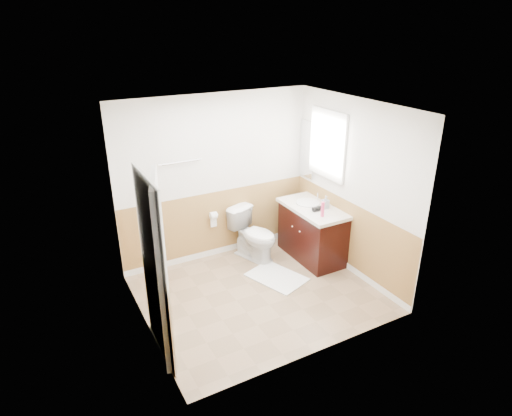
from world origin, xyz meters
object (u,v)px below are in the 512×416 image
bath_mat (277,277)px  vanity_cabinet (312,234)px  toilet (254,235)px  soap_dispenser (326,202)px  lotion_bottle (323,209)px

bath_mat → vanity_cabinet: size_ratio=0.73×
toilet → bath_mat: (0.00, -0.68, -0.38)m
toilet → bath_mat: bearing=-109.6°
toilet → vanity_cabinet: size_ratio=0.72×
bath_mat → vanity_cabinet: 0.92m
toilet → soap_dispenser: 1.19m
bath_mat → lotion_bottle: bearing=-6.4°
soap_dispenser → bath_mat: bearing=-170.9°
bath_mat → vanity_cabinet: vanity_cabinet is taller
soap_dispenser → vanity_cabinet: bearing=134.0°
lotion_bottle → soap_dispenser: (0.22, 0.22, -0.01)m
lotion_bottle → soap_dispenser: size_ratio=1.13×
toilet → lotion_bottle: size_ratio=3.58×
toilet → lotion_bottle: lotion_bottle is taller
lotion_bottle → soap_dispenser: bearing=45.4°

